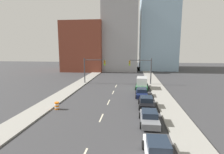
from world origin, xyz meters
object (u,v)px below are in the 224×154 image
(sedan_white, at_px, (158,151))
(sedan_gray, at_px, (149,118))
(traffic_barrel, at_px, (57,106))
(sedan_black, at_px, (146,102))
(traffic_signal_left, at_px, (91,67))
(sedan_navy, at_px, (142,93))
(traffic_signal_right, at_px, (144,67))
(box_truck_green, at_px, (142,83))

(sedan_white, bearing_deg, sedan_gray, 88.82)
(traffic_barrel, relative_size, sedan_white, 0.22)
(sedan_gray, bearing_deg, sedan_black, 89.42)
(traffic_signal_left, distance_m, sedan_navy, 14.99)
(sedan_white, bearing_deg, sedan_navy, 89.56)
(traffic_barrel, distance_m, sedan_navy, 13.49)
(sedan_white, xyz_separation_m, sedan_black, (0.03, 11.39, -0.01))
(traffic_signal_right, relative_size, sedan_gray, 1.34)
(sedan_gray, height_order, sedan_black, sedan_black)
(sedan_black, height_order, sedan_navy, sedan_black)
(sedan_white, height_order, sedan_navy, sedan_white)
(traffic_signal_right, height_order, sedan_white, traffic_signal_right)
(sedan_white, distance_m, sedan_black, 11.39)
(traffic_signal_left, relative_size, traffic_barrel, 6.01)
(traffic_signal_left, height_order, sedan_white, traffic_signal_left)
(sedan_navy, distance_m, box_truck_green, 5.84)
(box_truck_green, bearing_deg, traffic_signal_left, 163.40)
(traffic_barrel, xyz_separation_m, box_truck_green, (11.44, 13.39, 0.59))
(traffic_barrel, bearing_deg, sedan_white, -38.54)
(traffic_signal_right, xyz_separation_m, sedan_black, (-0.55, -15.19, -3.10))
(sedan_black, relative_size, sedan_navy, 0.90)
(traffic_signal_right, bearing_deg, box_truck_green, -98.59)
(box_truck_green, bearing_deg, traffic_barrel, -127.10)
(sedan_white, xyz_separation_m, sedan_gray, (-0.04, 6.12, -0.03))
(traffic_signal_right, distance_m, traffic_barrel, 21.45)
(traffic_barrel, height_order, sedan_black, sedan_black)
(sedan_white, bearing_deg, box_truck_green, 88.57)
(sedan_white, relative_size, sedan_gray, 1.01)
(traffic_signal_left, xyz_separation_m, sedan_navy, (10.84, -9.87, -3.13))
(box_truck_green, bearing_deg, traffic_signal_right, 84.83)
(sedan_black, height_order, box_truck_green, box_truck_green)
(traffic_barrel, xyz_separation_m, sedan_navy, (11.16, 7.57, 0.16))
(traffic_signal_left, xyz_separation_m, sedan_black, (11.18, -15.19, -3.10))
(traffic_barrel, bearing_deg, traffic_signal_left, 88.95)
(traffic_signal_right, xyz_separation_m, box_truck_green, (-0.61, -4.05, -2.70))
(traffic_signal_left, relative_size, box_truck_green, 1.05)
(traffic_signal_right, height_order, sedan_navy, traffic_signal_right)
(sedan_white, xyz_separation_m, sedan_navy, (-0.32, 16.71, -0.04))
(traffic_signal_right, relative_size, sedan_black, 1.33)
(sedan_navy, height_order, box_truck_green, box_truck_green)
(sedan_gray, height_order, sedan_navy, sedan_gray)
(traffic_signal_right, xyz_separation_m, sedan_gray, (-0.61, -20.46, -3.12))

